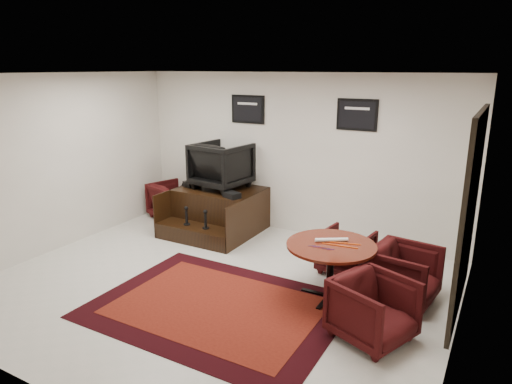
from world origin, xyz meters
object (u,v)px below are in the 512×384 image
at_px(armchair_side, 172,198).
at_px(table_chair_corner, 373,307).
at_px(shine_chair, 222,163).
at_px(meeting_table, 331,251).
at_px(table_chair_window, 405,272).
at_px(table_chair_back, 346,249).
at_px(shine_podium, 218,212).

xyz_separation_m(armchair_side, table_chair_corner, (4.58, -2.25, 0.00)).
xyz_separation_m(shine_chair, table_chair_corner, (3.39, -2.21, -0.83)).
xyz_separation_m(meeting_table, table_chair_corner, (0.73, -0.65, -0.26)).
xyz_separation_m(armchair_side, table_chair_window, (4.70, -1.20, 0.01)).
xyz_separation_m(armchair_side, table_chair_back, (3.79, -0.75, -0.04)).
bearing_deg(table_chair_window, armchair_side, 83.19).
relative_size(table_chair_back, table_chair_corner, 0.89).
bearing_deg(table_chair_window, table_chair_corner, -178.67).
height_order(shine_podium, meeting_table, shine_podium).
relative_size(shine_chair, table_chair_corner, 1.18).
distance_m(shine_chair, armchair_side, 1.46).
xyz_separation_m(shine_chair, table_chair_back, (2.59, -0.71, -0.88)).
relative_size(shine_chair, meeting_table, 0.81).
distance_m(shine_podium, table_chair_corner, 3.97).
xyz_separation_m(shine_chair, armchair_side, (-1.19, 0.03, -0.84)).
bearing_deg(table_chair_window, shine_chair, 79.10).
relative_size(shine_podium, shine_chair, 1.67).
bearing_deg(table_chair_window, shine_podium, 81.35).
bearing_deg(meeting_table, armchair_side, 157.50).
bearing_deg(table_chair_corner, meeting_table, 70.40).
height_order(meeting_table, table_chair_back, meeting_table).
distance_m(shine_podium, table_chair_back, 2.65).
distance_m(table_chair_window, table_chair_corner, 1.06).
bearing_deg(table_chair_corner, table_chair_window, 15.90).
height_order(shine_chair, table_chair_corner, shine_chair).
relative_size(shine_chair, armchair_side, 1.19).
relative_size(shine_podium, table_chair_back, 2.21).
relative_size(meeting_table, table_chair_back, 1.63).
bearing_deg(table_chair_back, shine_chair, -7.94).
relative_size(armchair_side, table_chair_corner, 0.99).
xyz_separation_m(shine_podium, shine_chair, (-0.00, 0.15, 0.87)).
xyz_separation_m(shine_podium, armchair_side, (-1.19, 0.18, 0.03)).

